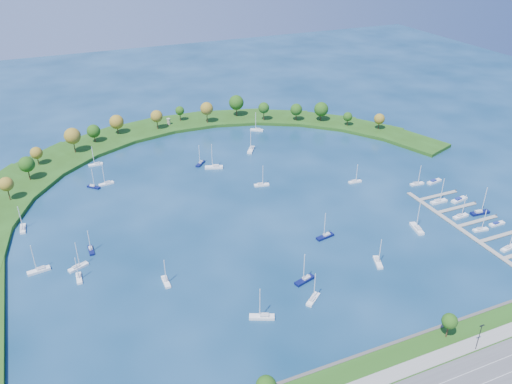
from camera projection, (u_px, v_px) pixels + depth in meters
name	position (u px, v px, depth m)	size (l,w,h in m)	color
ground	(251.00, 206.00, 246.42)	(700.00, 700.00, 0.00)	#072945
breakwater	(134.00, 179.00, 269.19)	(286.74, 247.64, 2.00)	#214412
breakwater_trees	(181.00, 125.00, 311.69)	(243.87, 94.69, 15.00)	#382314
harbor_tower	(169.00, 121.00, 334.53)	(2.60, 2.60, 4.15)	gray
dock_system	(481.00, 231.00, 226.59)	(24.28, 82.00, 1.60)	gray
moored_boat_0	(313.00, 299.00, 185.75)	(7.68, 6.60, 11.70)	white
moored_boat_1	(200.00, 163.00, 286.52)	(7.19, 7.39, 11.84)	#0B1045
moored_boat_2	(251.00, 149.00, 303.00)	(7.65, 9.55, 14.23)	white
moored_boat_3	(262.00, 316.00, 177.64)	(9.06, 5.86, 12.96)	white
moored_boat_4	(93.00, 186.00, 262.15)	(6.54, 6.62, 10.68)	#0B1045
moored_boat_5	(23.00, 228.00, 227.35)	(2.62, 8.08, 11.74)	white
moored_boat_6	(79.00, 277.00, 196.68)	(2.21, 7.19, 10.49)	white
moored_boat_7	(257.00, 129.00, 330.89)	(8.37, 6.51, 12.38)	white
moored_boat_8	(214.00, 167.00, 282.21)	(10.21, 5.97, 14.50)	white
moored_boat_9	(91.00, 249.00, 212.97)	(2.06, 7.13, 10.46)	#0B1045
moored_boat_10	(378.00, 261.00, 205.56)	(5.05, 8.41, 11.96)	white
moored_boat_11	(166.00, 281.00, 194.70)	(2.17, 7.57, 11.11)	white
moored_boat_12	(325.00, 236.00, 221.90)	(8.82, 3.83, 12.54)	#0B1045
moored_boat_13	(39.00, 270.00, 200.71)	(8.90, 3.64, 12.70)	white
moored_boat_14	(261.00, 184.00, 264.07)	(8.08, 3.68, 11.47)	white
moored_boat_15	(355.00, 181.00, 267.34)	(7.18, 2.42, 10.39)	white
moored_boat_16	(106.00, 183.00, 265.23)	(8.01, 3.34, 11.41)	white
moored_boat_17	(96.00, 164.00, 285.46)	(7.92, 2.52, 11.51)	white
moored_boat_18	(417.00, 228.00, 227.29)	(4.75, 9.99, 14.15)	white
moored_boat_19	(305.00, 279.00, 195.47)	(9.16, 4.83, 12.97)	#0B1045
moored_boat_20	(78.00, 266.00, 202.65)	(8.32, 5.32, 11.90)	white
docked_boat_2	(508.00, 247.00, 214.22)	(7.96, 3.26, 11.35)	white
docked_boat_4	(481.00, 229.00, 226.76)	(7.40, 3.01, 10.56)	white
docked_boat_5	(497.00, 224.00, 231.12)	(7.73, 2.20, 1.57)	white
docked_boat_6	(461.00, 216.00, 236.70)	(7.98, 2.63, 11.58)	white
docked_boat_7	(480.00, 212.00, 239.33)	(9.67, 3.50, 13.92)	#0B1045
docked_boat_8	(439.00, 201.00, 248.66)	(8.83, 2.47, 12.98)	white
docked_boat_9	(459.00, 200.00, 250.35)	(9.59, 4.09, 1.89)	white
docked_boat_10	(417.00, 183.00, 265.12)	(7.61, 2.64, 10.99)	white
docked_boat_11	(434.00, 181.00, 267.41)	(9.00, 3.82, 1.78)	white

